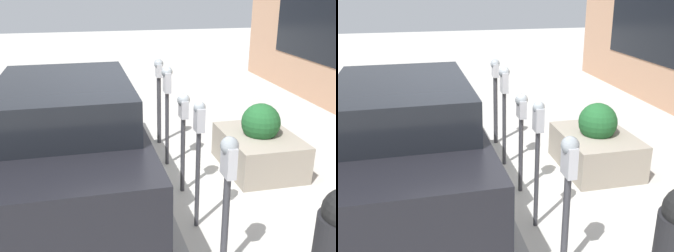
{
  "view_description": "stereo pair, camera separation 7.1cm",
  "coord_description": "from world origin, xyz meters",
  "views": [
    {
      "loc": [
        -4.72,
        0.97,
        2.71
      ],
      "look_at": [
        0.0,
        -0.08,
        0.96
      ],
      "focal_mm": 42.0,
      "sensor_mm": 36.0,
      "label": 1
    },
    {
      "loc": [
        -4.7,
        1.04,
        2.71
      ],
      "look_at": [
        0.0,
        -0.08,
        0.96
      ],
      "focal_mm": 42.0,
      "sensor_mm": 36.0,
      "label": 2
    }
  ],
  "objects": [
    {
      "name": "planter_box",
      "position": [
        0.4,
        -1.6,
        0.37
      ],
      "size": [
        1.38,
        1.04,
        1.04
      ],
      "color": "gray",
      "rests_on": "ground_plane"
    },
    {
      "name": "parking_meter_nearest",
      "position": [
        -1.7,
        -0.26,
        1.04
      ],
      "size": [
        0.2,
        0.17,
        1.44
      ],
      "color": "#38383D",
      "rests_on": "ground_plane"
    },
    {
      "name": "curb_strip",
      "position": [
        0.0,
        0.08,
        0.02
      ],
      "size": [
        14.47,
        0.16,
        0.04
      ],
      "color": "gray",
      "rests_on": "ground_plane"
    },
    {
      "name": "ground_plane",
      "position": [
        0.0,
        0.0,
        0.0
      ],
      "size": [
        40.0,
        40.0,
        0.0
      ],
      "primitive_type": "plane",
      "color": "beige"
    },
    {
      "name": "parking_meter_farthest",
      "position": [
        1.76,
        -0.31,
        1.03
      ],
      "size": [
        0.19,
        0.16,
        1.51
      ],
      "color": "#38383D",
      "rests_on": "ground_plane"
    },
    {
      "name": "parking_meter_middle",
      "position": [
        -0.04,
        -0.28,
        1.03
      ],
      "size": [
        0.2,
        0.17,
        1.39
      ],
      "color": "#38383D",
      "rests_on": "ground_plane"
    },
    {
      "name": "parked_car_front",
      "position": [
        0.21,
        1.2,
        0.85
      ],
      "size": [
        4.28,
        1.87,
        1.61
      ],
      "rotation": [
        0.0,
        0.0,
        0.01
      ],
      "color": "black",
      "rests_on": "ground_plane"
    },
    {
      "name": "parking_meter_second",
      "position": [
        -0.89,
        -0.23,
        1.11
      ],
      "size": [
        0.15,
        0.13,
        1.53
      ],
      "color": "#38383D",
      "rests_on": "ground_plane"
    },
    {
      "name": "parking_meter_fourth",
      "position": [
        0.85,
        -0.25,
        1.18
      ],
      "size": [
        0.2,
        0.17,
        1.57
      ],
      "color": "#38383D",
      "rests_on": "ground_plane"
    }
  ]
}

